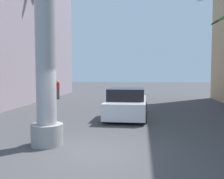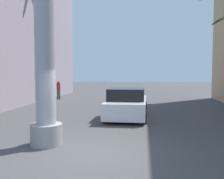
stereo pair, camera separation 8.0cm
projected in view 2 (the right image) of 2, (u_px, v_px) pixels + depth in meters
name	position (u px, v px, depth m)	size (l,w,h in m)	color
ground_plane	(121.00, 107.00, 17.15)	(92.19, 92.19, 0.00)	#424244
car_lead	(127.00, 104.00, 13.36)	(2.17, 4.83, 1.56)	black
palm_tree_mid_left	(26.00, 34.00, 18.58)	(2.43, 2.44, 8.55)	brown
pedestrian_far_left	(59.00, 88.00, 22.31)	(0.44, 0.44, 1.71)	#3F3833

